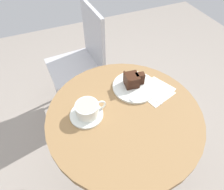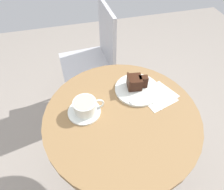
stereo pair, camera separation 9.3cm
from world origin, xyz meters
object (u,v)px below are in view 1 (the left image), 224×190
object	(u,v)px
coffee_cup	(88,109)
cake_plate	(135,87)
saucer	(87,115)
fork	(138,95)
cake_slice	(133,80)
cafe_chair	(84,56)
napkin	(156,91)
teaspoon	(94,109)

from	to	relation	value
coffee_cup	cake_plate	distance (m)	0.28
coffee_cup	cake_plate	xyz separation A→B (m)	(0.27, 0.07, -0.03)
saucer	fork	xyz separation A→B (m)	(0.27, 0.01, 0.01)
saucer	cake_slice	distance (m)	0.29
coffee_cup	cafe_chair	distance (m)	0.73
coffee_cup	fork	xyz separation A→B (m)	(0.26, 0.01, -0.03)
napkin	cafe_chair	bearing A→B (deg)	106.12
cake_slice	teaspoon	bearing A→B (deg)	-162.65
coffee_cup	cake_slice	xyz separation A→B (m)	(0.26, 0.09, 0.00)
cake_plate	cafe_chair	xyz separation A→B (m)	(-0.10, 0.60, -0.19)
cake_slice	napkin	xyz separation A→B (m)	(0.09, -0.08, -0.04)
cake_plate	cake_slice	distance (m)	0.04
saucer	teaspoon	xyz separation A→B (m)	(0.04, 0.02, 0.01)
teaspoon	fork	distance (m)	0.23
cafe_chair	fork	bearing A→B (deg)	4.51
coffee_cup	cake_plate	world-z (taller)	coffee_cup
saucer	cake_plate	world-z (taller)	cake_plate
saucer	cake_slice	size ratio (longest dim) A/B	1.44
cake_plate	cafe_chair	size ratio (longest dim) A/B	0.26
cake_plate	fork	xyz separation A→B (m)	(-0.01, -0.06, 0.01)
teaspoon	napkin	bearing A→B (deg)	35.28
saucer	teaspoon	bearing A→B (deg)	20.71
coffee_cup	napkin	size ratio (longest dim) A/B	0.69
cafe_chair	cake_plate	bearing A→B (deg)	6.44
fork	cafe_chair	xyz separation A→B (m)	(-0.09, 0.67, -0.20)
coffee_cup	fork	bearing A→B (deg)	2.54
teaspoon	napkin	xyz separation A→B (m)	(0.33, -0.00, -0.01)
cake_plate	cake_slice	world-z (taller)	cake_slice
saucer	cake_plate	xyz separation A→B (m)	(0.28, 0.07, 0.00)
napkin	fork	bearing A→B (deg)	179.33
cake_plate	cake_slice	bearing A→B (deg)	114.70
teaspoon	cafe_chair	size ratio (longest dim) A/B	0.10
coffee_cup	cake_slice	size ratio (longest dim) A/B	1.34
saucer	cafe_chair	distance (m)	0.73
cafe_chair	napkin	bearing A→B (deg)	12.75
cake_slice	fork	size ratio (longest dim) A/B	0.74
coffee_cup	cake_slice	world-z (taller)	cake_slice
saucer	cafe_chair	size ratio (longest dim) A/B	0.17
saucer	cafe_chair	bearing A→B (deg)	75.49
teaspoon	fork	xyz separation A→B (m)	(0.23, -0.00, 0.00)
cake_slice	napkin	distance (m)	0.13
teaspoon	napkin	distance (m)	0.33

